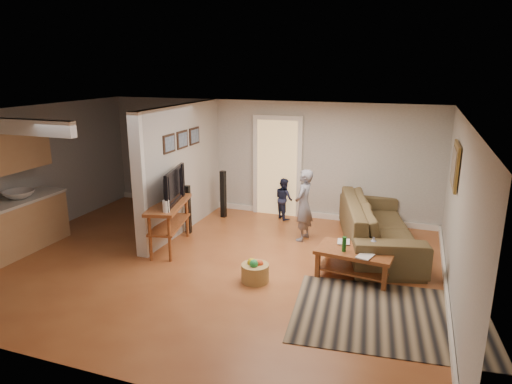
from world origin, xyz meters
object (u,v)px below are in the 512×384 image
Objects in this scene: child at (303,239)px; toddler at (284,218)px; coffee_table at (356,256)px; speaker_left at (188,209)px; speaker_right at (223,194)px; sofa at (377,247)px; tv_console at (169,207)px; toy_basket at (255,272)px.

toddler is (-0.70, 1.09, 0.00)m from child.
coffee_table is 3.51m from speaker_left.
toddler is (1.27, 0.35, -0.52)m from speaker_right.
sofa is at bearing -162.06° from toddler.
coffee_table is 0.86× the size of tv_console.
speaker_left is 2.52m from toy_basket.
sofa is 1.44m from coffee_table.
sofa is 3.85m from tv_console.
toy_basket is at bearing -0.70° from child.
speaker_right is 2.16m from child.
child is (1.97, -0.73, -0.52)m from speaker_right.
tv_console is at bearing -87.84° from speaker_left.
coffee_table is at bearing 49.35° from child.
coffee_table reaches higher than child.
tv_console is at bearing 96.36° from sofa.
sofa is 6.90× the size of toy_basket.
tv_console is (-3.33, 0.07, 0.42)m from coffee_table.
speaker_left is 2.32m from child.
speaker_left is (-3.39, 0.87, 0.13)m from coffee_table.
sofa is at bearing 6.86° from tv_console.
speaker_right is 0.75× the size of child.
toddler is at bearing -140.27° from child.
toy_basket is at bearing 127.46° from sofa.
speaker_right reaches higher than coffee_table.
speaker_right is (-3.14, 2.02, 0.16)m from coffee_table.
speaker_right is at bearing 74.75° from speaker_left.
speaker_left is 0.94× the size of speaker_right.
toy_basket is (1.96, -1.55, -0.33)m from speaker_left.
tv_console reaches higher than sofa.
sofa is 3.03× the size of speaker_left.
child is 1.29m from toddler.
speaker_left is 2.20m from toddler.
speaker_right reaches higher than child.
child is at bearing 166.22° from toddler.
speaker_right is 1.16× the size of toddler.
coffee_table reaches higher than toddler.
tv_console is 0.86m from speaker_left.
speaker_right is (0.26, 1.15, 0.03)m from speaker_left.
coffee_table is 3.35m from tv_console.
speaker_right is at bearing 147.22° from coffee_table.
speaker_left is (-0.07, 0.80, -0.29)m from tv_console.
coffee_table is at bearing 157.52° from sofa.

